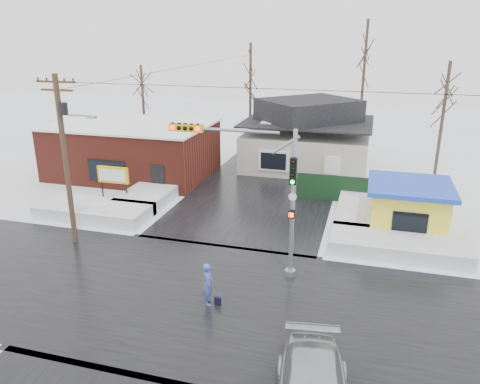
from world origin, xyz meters
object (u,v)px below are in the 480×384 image
(utility_pole, at_px, (65,151))
(pedestrian, at_px, (208,284))
(marquee_sign, at_px, (113,176))
(traffic_signal, at_px, (259,182))
(kiosk, at_px, (408,207))

(utility_pole, relative_size, pedestrian, 4.81)
(utility_pole, height_order, marquee_sign, utility_pole)
(traffic_signal, xyz_separation_m, marquee_sign, (-11.43, 6.53, -2.62))
(utility_pole, xyz_separation_m, marquee_sign, (-1.07, 5.99, -3.19))
(utility_pole, relative_size, marquee_sign, 3.53)
(kiosk, distance_m, pedestrian, 13.32)
(marquee_sign, xyz_separation_m, kiosk, (18.50, 0.50, -0.46))
(utility_pole, distance_m, kiosk, 18.95)
(traffic_signal, xyz_separation_m, kiosk, (7.07, 7.03, -3.08))
(kiosk, relative_size, pedestrian, 2.46)
(utility_pole, distance_m, marquee_sign, 6.87)
(kiosk, bearing_deg, utility_pole, -159.56)
(utility_pole, bearing_deg, kiosk, 20.44)
(marquee_sign, bearing_deg, traffic_signal, -29.72)
(marquee_sign, relative_size, kiosk, 0.55)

